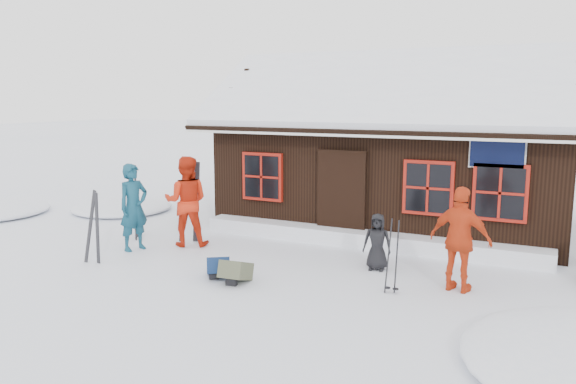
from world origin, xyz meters
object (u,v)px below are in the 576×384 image
Objects in this scene: ski_pair_left at (94,228)px; backpack_blue at (218,270)px; backpack_olive at (236,275)px; ski_poles at (392,258)px; skier_crouched at (377,242)px; skier_orange_left at (186,201)px; skier_orange_right at (460,240)px; skier_teal at (134,207)px.

ski_pair_left is 2.85× the size of backpack_blue.
ski_pair_left is 2.66× the size of backpack_olive.
ski_poles is (5.64, 0.88, -0.10)m from ski_pair_left.
ski_poles reaches higher than skier_crouched.
ski_pair_left is (-5.03, -2.02, 0.17)m from skier_crouched.
skier_orange_left is at bearing 137.19° from backpack_olive.
skier_orange_left is at bearing 7.48° from skier_orange_right.
backpack_blue is at bearing 27.89° from skier_orange_right.
skier_orange_left is 3.72× the size of backpack_blue.
skier_orange_left is 1.83× the size of skier_crouched.
ski_pair_left is at bearing -166.18° from skier_crouched.
skier_teal is at bearing 177.24° from ski_poles.
skier_teal reaches higher than backpack_olive.
ski_poles is (5.64, -0.27, -0.31)m from skier_teal.
skier_orange_right is 1.65× the size of skier_crouched.
ski_poles is at bearing 141.10° from skier_orange_left.
ski_pair_left is 1.16× the size of ski_poles.
skier_orange_left is 5.86m from skier_orange_right.
skier_orange_left is 1.52× the size of ski_poles.
skier_orange_left is 2.10m from ski_pair_left.
ski_poles is 2.70m from backpack_olive.
skier_teal reaches higher than skier_crouched.
backpack_olive is at bearing 16.94° from ski_pair_left.
backpack_blue is (2.61, 0.33, -0.56)m from ski_pair_left.
ski_poles is at bearing -70.18° from skier_crouched.
skier_teal is 5.12m from skier_crouched.
skier_orange_left is 3.48× the size of backpack_olive.
skier_crouched is (5.04, 0.87, -0.38)m from skier_teal.
backpack_olive is at bearing -50.66° from backpack_blue.
backpack_olive is (-1.97, -1.82, -0.38)m from skier_crouched.
ski_pair_left is at bearing 153.54° from backpack_blue.
skier_teal is 1.23× the size of ski_pair_left.
ski_pair_left is (-0.77, -1.94, -0.27)m from skier_orange_left.
skier_crouched is at bearing 35.16° from ski_pair_left.
skier_crouched is at bearing 117.88° from ski_poles.
skier_orange_right is at bearing -18.00° from backpack_blue.
skier_crouched is 0.83× the size of ski_poles.
skier_orange_right is (5.84, -0.48, -0.10)m from skier_orange_left.
skier_orange_left is at bearing 167.72° from ski_poles.
skier_orange_left is 1.11× the size of skier_orange_right.
ski_pair_left reaches higher than backpack_blue.
backpack_olive is at bearing 116.09° from skier_orange_left.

